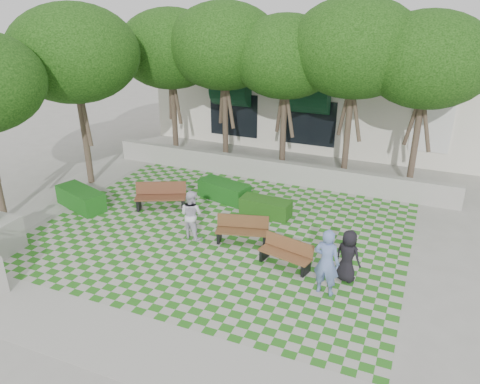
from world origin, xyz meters
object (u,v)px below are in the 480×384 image
at_px(bench_west, 161,196).
at_px(person_white, 191,214).
at_px(bench_east, 286,254).
at_px(hedge_midleft, 224,191).
at_px(person_blue, 327,262).
at_px(person_dark, 348,256).
at_px(hedge_midright, 266,207).
at_px(hedge_west, 81,198).
at_px(bench_mid, 242,230).

bearing_deg(bench_west, person_white, -60.78).
xyz_separation_m(bench_east, hedge_midleft, (-3.67, 3.64, -0.05)).
distance_m(hedge_midleft, person_blue, 6.82).
bearing_deg(person_dark, person_blue, 84.42).
xyz_separation_m(hedge_midright, hedge_midleft, (-1.97, 0.70, 0.04)).
bearing_deg(hedge_midright, hedge_west, -162.77).
bearing_deg(hedge_midright, bench_west, -166.30).
height_order(hedge_midleft, person_white, person_white).
bearing_deg(hedge_midleft, bench_mid, -55.63).
relative_size(bench_east, person_dark, 1.09).
xyz_separation_m(bench_west, hedge_west, (-2.79, -1.12, -0.10)).
distance_m(bench_east, person_white, 3.44).
xyz_separation_m(hedge_midright, person_dark, (3.49, -2.99, 0.45)).
bearing_deg(person_white, bench_mid, -156.98).
bearing_deg(bench_west, hedge_midright, -11.29).
distance_m(bench_east, bench_mid, 1.91).
height_order(hedge_midleft, person_dark, person_dark).
distance_m(bench_west, hedge_midleft, 2.46).
xyz_separation_m(bench_west, hedge_midright, (3.81, 0.93, -0.15)).
xyz_separation_m(bench_east, person_dark, (1.79, -0.05, 0.37)).
distance_m(bench_east, person_dark, 1.83).
xyz_separation_m(bench_east, hedge_west, (-8.30, 0.89, -0.03)).
distance_m(bench_mid, hedge_west, 6.57).
height_order(bench_west, hedge_midright, bench_west).
relative_size(bench_mid, person_white, 1.06).
bearing_deg(person_blue, hedge_midright, -44.38).
xyz_separation_m(person_blue, person_dark, (0.41, 0.85, -0.19)).
distance_m(hedge_midright, hedge_west, 6.91).
bearing_deg(person_blue, person_white, -9.22).
distance_m(bench_mid, bench_west, 3.97).
xyz_separation_m(hedge_west, person_dark, (10.09, -0.94, 0.40)).
bearing_deg(person_blue, bench_mid, -21.90).
bearing_deg(bench_mid, hedge_west, 164.52).
height_order(bench_east, hedge_midleft, bench_east).
bearing_deg(person_dark, hedge_midleft, -13.92).
bearing_deg(hedge_midright, bench_mid, -90.75).
bearing_deg(bench_west, person_dark, -40.74).
distance_m(hedge_midright, person_blue, 4.96).
bearing_deg(bench_mid, person_blue, -43.54).
bearing_deg(bench_east, bench_mid, 168.12).
bearing_deg(hedge_midright, person_white, -124.21).
bearing_deg(person_dark, person_white, 14.39).
height_order(bench_east, bench_mid, bench_mid).
relative_size(bench_east, bench_west, 0.86).
bearing_deg(person_white, person_dark, -174.19).
height_order(person_blue, person_white, person_blue).
bearing_deg(hedge_midleft, bench_west, -138.44).
bearing_deg(hedge_midright, person_dark, -40.56).
relative_size(bench_west, hedge_west, 0.92).
relative_size(bench_east, person_blue, 0.87).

